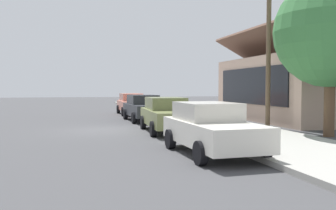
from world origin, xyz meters
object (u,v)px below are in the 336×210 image
at_px(car_coral, 132,104).
at_px(shade_tree, 331,32).
at_px(car_ivory, 211,128).
at_px(utility_pole_wooden, 268,51).
at_px(car_charcoal, 144,108).
at_px(traffic_light_main, 297,10).
at_px(car_olive, 167,114).
at_px(fire_hydrant_red, 161,111).

bearing_deg(car_coral, shade_tree, 22.33).
bearing_deg(car_ivory, utility_pole_wooden, 137.15).
bearing_deg(car_charcoal, car_ivory, -2.19).
xyz_separation_m(car_ivory, traffic_light_main, (4.70, -0.12, 2.68)).
bearing_deg(car_charcoal, shade_tree, 32.23).
distance_m(car_olive, utility_pole_wooden, 6.33).
relative_size(car_olive, traffic_light_main, 0.93).
xyz_separation_m(shade_tree, fire_hydrant_red, (-10.91, -4.69, -3.88)).
height_order(car_charcoal, utility_pole_wooden, utility_pole_wooden).
distance_m(car_olive, shade_tree, 7.86).
distance_m(car_coral, car_olive, 11.31).
height_order(car_coral, car_olive, same).
xyz_separation_m(car_charcoal, fire_hydrant_red, (-1.81, 1.52, -0.32)).
distance_m(car_charcoal, car_ivory, 11.71).
distance_m(car_charcoal, shade_tree, 11.58).
relative_size(car_coral, car_olive, 0.96).
bearing_deg(fire_hydrant_red, utility_pole_wooden, 29.60).
distance_m(traffic_light_main, utility_pole_wooden, 12.54).
xyz_separation_m(car_coral, traffic_light_main, (21.92, -0.20, 2.68)).
relative_size(car_coral, shade_tree, 0.69).
xyz_separation_m(car_charcoal, utility_pole_wooden, (5.23, 5.52, 3.11)).
xyz_separation_m(car_coral, car_ivory, (17.22, -0.08, 0.00)).
bearing_deg(car_charcoal, traffic_light_main, -2.57).
relative_size(car_olive, shade_tree, 0.72).
xyz_separation_m(car_ivory, shade_tree, (-2.60, 6.23, 3.56)).
distance_m(car_charcoal, utility_pole_wooden, 8.22).
relative_size(shade_tree, fire_hydrant_red, 9.47).
bearing_deg(car_coral, utility_pole_wooden, 26.43).
relative_size(car_ivory, shade_tree, 0.68).
bearing_deg(traffic_light_main, fire_hydrant_red, 174.80).
xyz_separation_m(car_olive, utility_pole_wooden, (-0.56, 5.49, 3.11)).
height_order(car_charcoal, fire_hydrant_red, car_charcoal).
xyz_separation_m(shade_tree, traffic_light_main, (7.31, -6.35, -0.88)).
relative_size(car_olive, utility_pole_wooden, 0.64).
distance_m(shade_tree, traffic_light_main, 9.72).
bearing_deg(car_charcoal, car_coral, 177.29).
height_order(car_ivory, shade_tree, shade_tree).
bearing_deg(fire_hydrant_red, car_charcoal, -39.98).
relative_size(utility_pole_wooden, fire_hydrant_red, 10.56).
relative_size(shade_tree, utility_pole_wooden, 0.90).
bearing_deg(car_charcoal, car_olive, -1.77).
relative_size(car_charcoal, utility_pole_wooden, 0.64).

